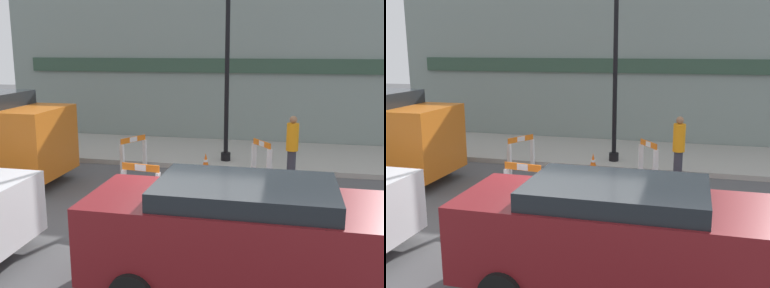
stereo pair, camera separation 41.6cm
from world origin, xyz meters
TOP-DOWN VIEW (x-y plane):
  - ground_plane at (0.00, 0.00)m, footprint 60.00×60.00m
  - sidewalk_slab at (0.00, 6.38)m, footprint 18.00×3.76m
  - storefront_facade at (0.00, 8.34)m, footprint 18.00×0.22m
  - streetlamp_post at (-0.13, 5.17)m, footprint 0.44×0.44m
  - barricade_0 at (-1.28, 0.82)m, footprint 0.85×0.23m
  - barricade_1 at (0.99, 3.99)m, footprint 0.59×0.72m
  - barricade_2 at (-2.55, 3.90)m, footprint 0.54×0.86m
  - traffic_cone_0 at (-2.15, 0.88)m, footprint 0.30×0.30m
  - traffic_cone_1 at (1.39, 1.55)m, footprint 0.30×0.30m
  - traffic_cone_2 at (0.72, 0.95)m, footprint 0.30×0.30m
  - traffic_cone_3 at (-0.58, 4.40)m, footprint 0.30×0.30m
  - person_worker at (1.77, 3.80)m, footprint 0.40×0.40m
  - parked_car_1 at (1.13, -1.86)m, footprint 4.40×1.87m

SIDE VIEW (x-z plane):
  - ground_plane at x=0.00m, z-range 0.00..0.00m
  - sidewalk_slab at x=0.00m, z-range 0.00..0.15m
  - traffic_cone_2 at x=0.72m, z-range -0.01..0.45m
  - traffic_cone_1 at x=1.39m, z-range -0.01..0.48m
  - traffic_cone_3 at x=-0.58m, z-range -0.01..0.51m
  - traffic_cone_0 at x=-2.15m, z-range -0.01..0.58m
  - barricade_2 at x=-2.55m, z-range 0.05..1.05m
  - barricade_1 at x=0.99m, z-range 0.04..1.07m
  - barricade_0 at x=-1.28m, z-range 0.04..1.13m
  - parked_car_1 at x=1.13m, z-range 0.11..1.77m
  - person_worker at x=1.77m, z-range 0.08..1.82m
  - storefront_facade at x=0.00m, z-range 0.00..5.50m
  - streetlamp_post at x=-0.13m, z-range 0.96..7.02m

